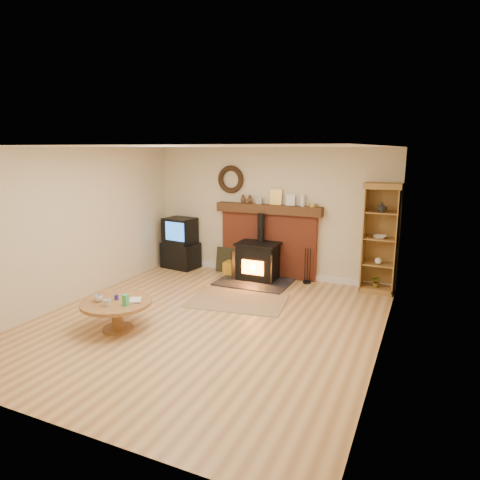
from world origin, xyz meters
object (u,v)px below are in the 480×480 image
at_px(wood_stove, 257,262).
at_px(tv_unit, 180,244).
at_px(coffee_table, 116,307).
at_px(curio_cabinet, 380,238).

distance_m(wood_stove, tv_unit, 1.91).
bearing_deg(coffee_table, curio_cabinet, 45.77).
bearing_deg(curio_cabinet, coffee_table, -134.23).
bearing_deg(tv_unit, curio_cabinet, 1.20).
bearing_deg(wood_stove, tv_unit, 174.20).
height_order(wood_stove, coffee_table, wood_stove).
relative_size(tv_unit, curio_cabinet, 0.56).
distance_m(tv_unit, coffee_table, 3.36).
xyz_separation_m(wood_stove, curio_cabinet, (2.25, 0.28, 0.62)).
relative_size(wood_stove, coffee_table, 1.38).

